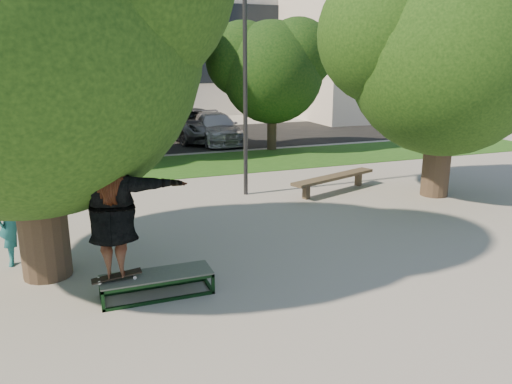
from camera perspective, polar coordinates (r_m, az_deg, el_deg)
name	(u,v)px	position (r m, az deg, el deg)	size (l,w,h in m)	color
ground	(284,263)	(9.63, 3.26, -8.12)	(120.00, 120.00, 0.00)	gray
grass_strip	(205,164)	(18.56, -5.85, 3.19)	(30.00, 4.00, 0.02)	#1B4914
asphalt_strip	(149,140)	(24.64, -12.08, 5.83)	(40.00, 8.00, 0.01)	black
tree_left	(13,16)	(9.22, -26.05, 17.58)	(6.96, 5.95, 7.12)	#38281E
tree_right	(443,46)	(14.70, 20.57, 15.31)	(6.24, 5.33, 6.51)	#38281E
bg_tree_mid	(132,52)	(20.32, -14.01, 15.23)	(5.76, 4.92, 6.24)	#38281E
bg_tree_right	(270,66)	(21.24, 1.63, 14.20)	(5.04, 4.31, 5.43)	#38281E
lamppost	(245,83)	(13.89, -1.25, 12.40)	(0.25, 0.15, 6.11)	#2D2D30
side_building	(394,56)	(37.05, 15.50, 14.79)	(15.00, 10.00, 8.00)	silver
grind_box	(157,284)	(8.48, -11.25, -10.32)	(1.80, 0.60, 0.38)	black
skater_rig	(112,219)	(7.98, -16.12, -2.94)	(2.40, 1.03, 1.97)	white
bystander	(17,217)	(10.27, -25.68, -2.55)	(0.69, 0.45, 1.88)	#1C646B
bench	(334,178)	(14.72, 8.89, 1.56)	(3.11, 1.48, 0.48)	#4D402E
car_dark	(74,132)	(23.52, -20.11, 6.41)	(1.36, 3.91, 1.29)	black
car_grey	(194,124)	(24.31, -7.10, 7.67)	(2.44, 5.30, 1.47)	slate
car_silver_b	(215,128)	(23.40, -4.70, 7.30)	(1.89, 4.65, 1.35)	#B3B2B7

